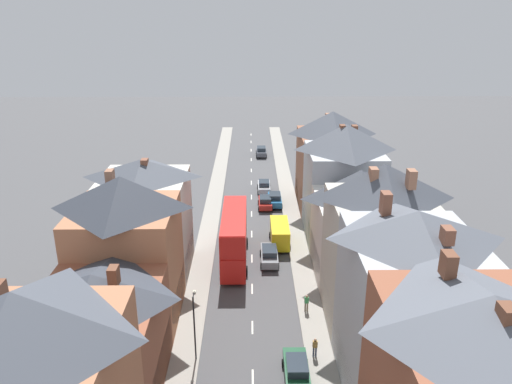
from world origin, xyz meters
TOP-DOWN VIEW (x-y plane):
  - pavement_left at (-5.10, 38.00)m, footprint 2.20×104.00m
  - pavement_right at (5.10, 38.00)m, footprint 2.20×104.00m
  - centre_line_dashes at (0.00, 36.00)m, footprint 0.14×97.80m
  - terrace_row_left at (-10.19, 9.64)m, footprint 8.00×43.97m
  - terrace_row_right at (10.19, 18.11)m, footprint 8.00×62.46m
  - double_decker_bus_lead at (-1.81, 29.55)m, footprint 2.74×10.80m
  - car_parked_left_a at (3.10, 45.00)m, footprint 1.90×4.27m
  - car_parked_right_a at (1.80, 29.25)m, footprint 1.90×4.59m
  - car_mid_black at (1.80, 68.34)m, footprint 1.90×4.14m
  - car_parked_left_b at (1.80, 44.07)m, footprint 1.90×3.85m
  - car_mid_white at (1.80, 50.22)m, footprint 1.90×4.08m
  - car_far_grey at (3.10, 11.81)m, footprint 1.90×4.27m
  - delivery_van at (3.10, 33.39)m, footprint 2.20×5.20m
  - pedestrian_mid_left at (4.68, 14.14)m, footprint 0.36×0.22m
  - pedestrian_mid_right at (4.68, 20.08)m, footprint 0.36×0.22m
  - street_lamp at (-4.25, 14.14)m, footprint 0.20×1.12m

SIDE VIEW (x-z plane):
  - centre_line_dashes at x=0.00m, z-range 0.00..0.01m
  - pavement_left at x=-5.10m, z-range 0.00..0.14m
  - pavement_right at x=5.10m, z-range 0.00..0.14m
  - car_parked_left_b at x=1.80m, z-range 0.01..1.60m
  - car_mid_white at x=1.80m, z-range 0.01..1.64m
  - car_mid_black at x=1.80m, z-range 0.00..1.67m
  - car_far_grey at x=3.10m, z-range 0.00..1.69m
  - car_parked_right_a at x=1.80m, z-range 0.01..1.69m
  - car_parked_left_a at x=3.10m, z-range 0.00..1.71m
  - pedestrian_mid_left at x=4.68m, z-range 0.23..1.84m
  - pedestrian_mid_right at x=4.68m, z-range 0.23..1.84m
  - delivery_van at x=3.10m, z-range 0.13..2.54m
  - double_decker_bus_lead at x=-1.81m, z-range 0.17..5.47m
  - street_lamp at x=-4.25m, z-range 0.49..5.99m
  - terrace_row_left at x=-10.19m, z-range -1.06..12.71m
  - terrace_row_right at x=10.19m, z-range -0.51..13.32m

